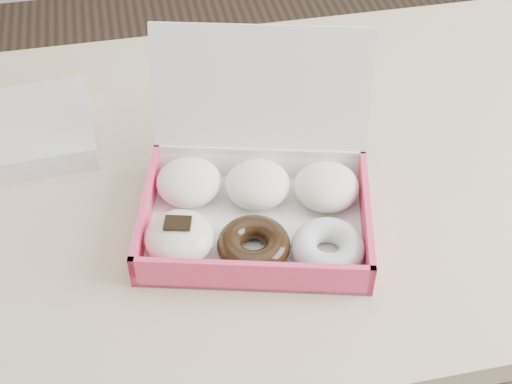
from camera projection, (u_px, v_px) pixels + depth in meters
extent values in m
cube|color=#CEAB87|center=(291.00, 171.00, 1.10)|extent=(1.20, 0.80, 0.04)
cylinder|color=#CEAB87|center=(476.00, 158.00, 1.69)|extent=(0.05, 0.05, 0.71)
cube|color=white|center=(256.00, 226.00, 0.99)|extent=(0.35, 0.30, 0.01)
cube|color=#F23964|center=(251.00, 277.00, 0.89)|extent=(0.30, 0.08, 0.05)
cube|color=white|center=(259.00, 161.00, 1.05)|extent=(0.30, 0.08, 0.05)
cube|color=#F23964|center=(147.00, 211.00, 0.98)|extent=(0.06, 0.22, 0.05)
cube|color=#F23964|center=(366.00, 218.00, 0.97)|extent=(0.06, 0.22, 0.05)
cube|color=white|center=(260.00, 105.00, 1.01)|extent=(0.32, 0.15, 0.22)
ellipsoid|color=white|center=(189.00, 182.00, 1.01)|extent=(0.11, 0.11, 0.05)
ellipsoid|color=white|center=(257.00, 184.00, 1.01)|extent=(0.11, 0.11, 0.05)
ellipsoid|color=white|center=(327.00, 186.00, 1.00)|extent=(0.11, 0.11, 0.05)
ellipsoid|color=beige|center=(179.00, 238.00, 0.93)|extent=(0.11, 0.11, 0.05)
cube|color=black|center=(178.00, 223.00, 0.91)|extent=(0.04, 0.03, 0.00)
torus|color=black|center=(254.00, 245.00, 0.94)|extent=(0.12, 0.12, 0.03)
torus|color=silver|center=(328.00, 248.00, 0.93)|extent=(0.12, 0.12, 0.03)
cube|color=silver|center=(13.00, 132.00, 1.11)|extent=(0.25, 0.21, 0.04)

